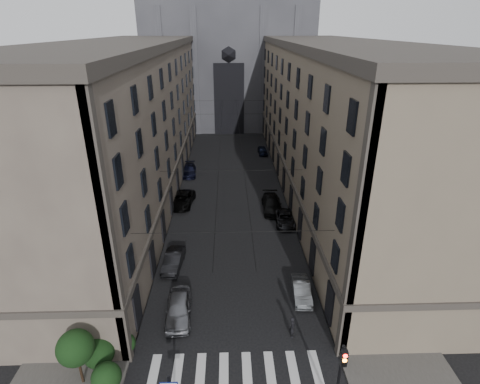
{
  "coord_description": "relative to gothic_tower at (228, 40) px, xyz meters",
  "views": [
    {
      "loc": [
        -0.26,
        -12.33,
        20.37
      ],
      "look_at": [
        0.58,
        13.98,
        8.74
      ],
      "focal_mm": 28.0,
      "sensor_mm": 36.0,
      "label": 1
    }
  ],
  "objects": [
    {
      "name": "car_left_far",
      "position": [
        -6.2,
        -34.56,
        -17.08
      ],
      "size": [
        2.28,
        5.03,
        1.43
      ],
      "primitive_type": "imported",
      "rotation": [
        0.0,
        0.0,
        0.06
      ],
      "color": "black",
      "rests_on": "ground"
    },
    {
      "name": "car_left_midfar",
      "position": [
        -6.04,
        -45.03,
        -17.06
      ],
      "size": [
        3.03,
        5.57,
        1.48
      ],
      "primitive_type": "imported",
      "rotation": [
        0.0,
        0.0,
        -0.11
      ],
      "color": "black",
      "rests_on": "ground"
    },
    {
      "name": "shrub_cluster",
      "position": [
        -8.72,
        -69.95,
        -16.0
      ],
      "size": [
        3.9,
        4.4,
        3.9
      ],
      "color": "black",
      "rests_on": "sidewalk_left"
    },
    {
      "name": "car_right_midfar",
      "position": [
        4.88,
        -46.76,
        -17.0
      ],
      "size": [
        2.28,
        5.5,
        1.59
      ],
      "primitive_type": "imported",
      "rotation": [
        0.0,
        0.0,
        -0.01
      ],
      "color": "black",
      "rests_on": "ground"
    },
    {
      "name": "car_left_near",
      "position": [
        -4.2,
        -64.77,
        -16.98
      ],
      "size": [
        2.15,
        4.86,
        1.63
      ],
      "primitive_type": "imported",
      "rotation": [
        0.0,
        0.0,
        0.05
      ],
      "color": "slate",
      "rests_on": "ground"
    },
    {
      "name": "sidewalk_left",
      "position": [
        -10.5,
        -38.96,
        -17.72
      ],
      "size": [
        7.0,
        80.0,
        0.15
      ],
      "primitive_type": "cube",
      "color": "#383533",
      "rests_on": "ground"
    },
    {
      "name": "building_right",
      "position": [
        13.44,
        -38.96,
        -8.45
      ],
      "size": [
        13.6,
        60.6,
        18.85
      ],
      "color": "brown",
      "rests_on": "ground"
    },
    {
      "name": "tram_wires",
      "position": [
        0.0,
        -39.33,
        -10.55
      ],
      "size": [
        14.0,
        60.0,
        0.43
      ],
      "color": "black",
      "rests_on": "ground"
    },
    {
      "name": "sidewalk_right",
      "position": [
        10.5,
        -38.96,
        -17.72
      ],
      "size": [
        7.0,
        80.0,
        0.15
      ],
      "primitive_type": "cube",
      "color": "#383533",
      "rests_on": "ground"
    },
    {
      "name": "car_left_midnear",
      "position": [
        -5.46,
        -58.21,
        -17.09
      ],
      "size": [
        1.88,
        4.44,
        1.43
      ],
      "primitive_type": "imported",
      "rotation": [
        0.0,
        0.0,
        -0.09
      ],
      "color": "black",
      "rests_on": "ground"
    },
    {
      "name": "building_left",
      "position": [
        -13.44,
        -38.96,
        -8.45
      ],
      "size": [
        13.6,
        60.6,
        18.85
      ],
      "color": "#50463D",
      "rests_on": "ground"
    },
    {
      "name": "car_right_midnear",
      "position": [
        5.97,
        -50.2,
        -17.16
      ],
      "size": [
        2.2,
        4.61,
        1.27
      ],
      "primitive_type": "imported",
      "rotation": [
        0.0,
        0.0,
        -0.02
      ],
      "color": "black",
      "rests_on": "ground"
    },
    {
      "name": "traffic_light_right",
      "position": [
        5.6,
        -73.04,
        -14.51
      ],
      "size": [
        0.34,
        0.5,
        5.2
      ],
      "color": "black",
      "rests_on": "ground"
    },
    {
      "name": "car_right_far",
      "position": [
        5.69,
        -24.98,
        -17.15
      ],
      "size": [
        1.65,
        3.86,
        1.3
      ],
      "primitive_type": "imported",
      "rotation": [
        0.0,
        0.0,
        0.03
      ],
      "color": "black",
      "rests_on": "ground"
    },
    {
      "name": "zebra_crossing",
      "position": [
        0.0,
        -69.96,
        -17.79
      ],
      "size": [
        11.0,
        3.2,
        0.01
      ],
      "primitive_type": "cube",
      "color": "beige",
      "rests_on": "ground"
    },
    {
      "name": "gothic_tower",
      "position": [
        0.0,
        0.0,
        0.0
      ],
      "size": [
        35.0,
        23.0,
        58.0
      ],
      "color": "#2D2D33",
      "rests_on": "ground"
    },
    {
      "name": "pedestrian",
      "position": [
        4.13,
        -66.96,
        -16.98
      ],
      "size": [
        0.46,
        0.64,
        1.63
      ],
      "primitive_type": "imported",
      "rotation": [
        0.0,
        0.0,
        1.44
      ],
      "color": "black",
      "rests_on": "ground"
    },
    {
      "name": "car_right_near",
      "position": [
        5.55,
        -62.74,
        -17.14
      ],
      "size": [
        1.6,
        4.08,
        1.32
      ],
      "primitive_type": "imported",
      "rotation": [
        0.0,
        0.0,
        -0.05
      ],
      "color": "slate",
      "rests_on": "ground"
    }
  ]
}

